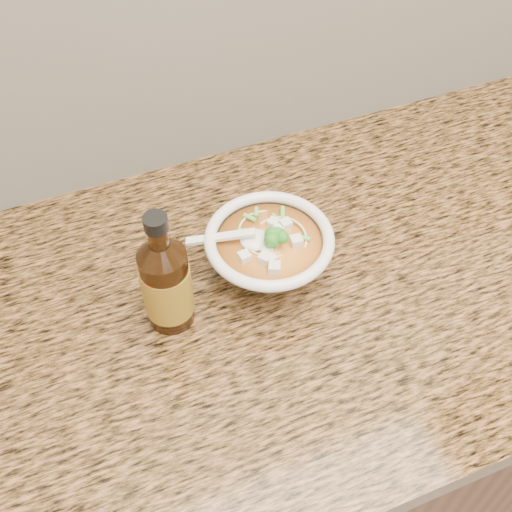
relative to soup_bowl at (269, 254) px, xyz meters
name	(u,v)px	position (x,y,z in m)	size (l,w,h in m)	color
cabinet	(357,395)	(0.20, -0.03, -0.51)	(4.00, 0.65, 0.86)	#361C10
counter_slab	(392,256)	(0.20, -0.03, -0.06)	(4.00, 0.68, 0.04)	brown
soup_bowl	(269,254)	(0.00, 0.00, 0.00)	(0.20, 0.18, 0.10)	white
hot_sauce_bottle	(166,283)	(-0.16, -0.02, 0.03)	(0.08, 0.08, 0.20)	#3A1D08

